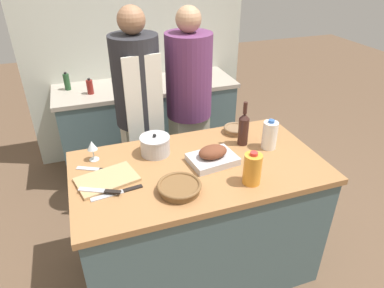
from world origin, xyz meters
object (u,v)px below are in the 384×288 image
Objects in this scene: milk_jug at (270,135)px; person_cook_guest at (189,102)px; condiment_bottle_extra at (67,82)px; person_cook_aproned at (139,108)px; wine_glass_left at (92,146)px; knife_chef at (119,192)px; juice_jug at (252,169)px; wine_bottle_green at (244,128)px; knife_paring at (101,191)px; stock_pot at (155,145)px; cutting_board at (107,180)px; condiment_bottle_short at (195,73)px; roasting_pan at (213,157)px; knife_bread at (96,169)px; mixing_bowl at (235,129)px; condiment_bottle_tall at (90,87)px; wicker_basket at (179,187)px.

milk_jug is 0.88m from person_cook_guest.
person_cook_aproned reaches higher than condiment_bottle_extra.
knife_chef is (0.10, -0.39, -0.10)m from wine_glass_left.
juice_jug is 0.12× the size of person_cook_aproned.
person_cook_guest is at bearing -1.35° from person_cook_aproned.
wine_bottle_green is 1.37× the size of knife_paring.
wine_bottle_green is at bearing -7.11° from stock_pot.
condiment_bottle_short reaches higher than cutting_board.
wine_bottle_green is 1.06× the size of knife_chef.
stock_pot reaches higher than wine_glass_left.
wine_glass_left is (-0.70, 0.28, 0.06)m from roasting_pan.
juice_jug reaches higher than knife_chef.
juice_jug reaches higher than knife_bread.
stock_pot is at bearing -7.85° from wine_glass_left.
condiment_bottle_tall is at bearing 129.14° from mixing_bowl.
knife_chef is at bearing -134.81° from person_cook_guest.
wine_glass_left is at bearing 90.01° from knife_bread.
wine_bottle_green is at bearing 7.81° from cutting_board.
roasting_pan is at bearing -2.05° from cutting_board.
milk_jug reaches higher than knife_chef.
milk_jug is 1.14m from knife_bread.
knife_chef is 1.98× the size of condiment_bottle_tall.
condiment_bottle_tall is (-0.34, 1.67, 0.03)m from wicker_basket.
knife_paring is (-1.13, -0.14, -0.08)m from milk_jug.
wine_bottle_green reaches higher than roasting_pan.
roasting_pan is at bearing -21.69° from wine_glass_left.
condiment_bottle_extra is at bearing 97.08° from knife_chef.
wine_bottle_green is (-0.02, -0.17, 0.10)m from mixing_bowl.
knife_paring is (-0.83, 0.18, -0.07)m from juice_jug.
juice_jug is 0.66× the size of wine_bottle_green.
knife_bread is (-1.13, 0.11, -0.09)m from milk_jug.
knife_paring reaches higher than cutting_board.
knife_paring is at bearing -173.05° from milk_jug.
cutting_board is 0.22× the size of person_cook_guest.
condiment_bottle_extra is (-0.54, 1.85, 0.04)m from wicker_basket.
wine_bottle_green reaches higher than condiment_bottle_tall.
wicker_basket is 1.92m from condiment_bottle_extra.
stock_pot is 0.96× the size of condiment_bottle_short.
milk_jug is 0.12× the size of person_cook_guest.
juice_jug is at bearing -47.72° from stock_pot.
juice_jug is 0.76m from knife_chef.
milk_jug is at bearing -35.35° from wine_bottle_green.
wine_bottle_green reaches higher than knife_paring.
knife_chef is at bearing -171.17° from milk_jug.
person_cook_aproned reaches higher than knife_paring.
wine_bottle_green is (0.57, 0.36, 0.09)m from wicker_basket.
mixing_bowl is at bearing 82.65° from wine_bottle_green.
person_cook_guest reaches higher than wine_bottle_green.
wine_glass_left is 0.38m from knife_paring.
wine_glass_left reaches higher than wicker_basket.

